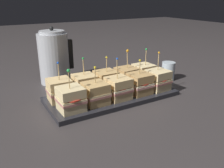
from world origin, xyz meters
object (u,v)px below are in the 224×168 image
object	(u,v)px
sandwich_front_left	(95,93)
sandwich_back_center	(106,81)
sandwich_front_right	(140,84)
sandwich_front_center	(119,88)
sandwich_front_far_left	(71,99)
drinking_glass	(168,71)
serving_platter	(112,96)
sandwich_back_right	(127,77)
sandwich_back_far_left	(60,90)
sandwich_back_left	(85,85)
kettle_steel	(54,58)
sandwich_front_far_right	(158,80)
sandwich_back_far_right	(144,73)

from	to	relation	value
sandwich_front_left	sandwich_back_center	size ratio (longest dim) A/B	0.96
sandwich_back_center	sandwich_front_right	bearing A→B (deg)	-43.46
sandwich_front_center	sandwich_back_center	world-z (taller)	sandwich_front_center
sandwich_front_far_left	drinking_glass	size ratio (longest dim) A/B	1.70
serving_platter	sandwich_back_right	world-z (taller)	sandwich_back_right
sandwich_front_far_left	sandwich_back_far_left	world-z (taller)	same
sandwich_front_center	sandwich_back_far_left	size ratio (longest dim) A/B	1.07
sandwich_back_left	sandwich_back_center	xyz separation A→B (m)	(0.10, 0.00, -0.00)
sandwich_front_center	kettle_steel	size ratio (longest dim) A/B	0.61
sandwich_back_right	sandwich_back_center	bearing A→B (deg)	178.35
sandwich_front_far_left	drinking_glass	world-z (taller)	sandwich_front_far_left
sandwich_front_left	sandwich_front_right	distance (m)	0.20
sandwich_front_far_left	sandwich_front_right	xyz separation A→B (m)	(0.30, 0.00, -0.00)
sandwich_front_right	sandwich_front_far_right	distance (m)	0.09
sandwich_front_center	sandwich_front_right	world-z (taller)	sandwich_front_center
sandwich_front_left	sandwich_front_center	size ratio (longest dim) A/B	0.87
sandwich_front_far_left	sandwich_back_left	distance (m)	0.14
sandwich_front_right	sandwich_back_right	xyz separation A→B (m)	(-0.00, 0.09, 0.00)
sandwich_back_far_left	sandwich_back_center	distance (m)	0.20
serving_platter	sandwich_front_left	size ratio (longest dim) A/B	3.70
kettle_steel	drinking_glass	world-z (taller)	kettle_steel
serving_platter	sandwich_back_far_right	bearing A→B (deg)	14.77
sandwich_back_far_left	sandwich_back_center	size ratio (longest dim) A/B	1.04
sandwich_back_left	sandwich_back_center	size ratio (longest dim) A/B	1.04
sandwich_back_far_left	drinking_glass	world-z (taller)	sandwich_back_far_left
serving_platter	sandwich_back_right	bearing A→B (deg)	24.83
sandwich_front_far_left	kettle_steel	world-z (taller)	kettle_steel
sandwich_front_left	sandwich_back_right	bearing A→B (deg)	25.16
sandwich_back_right	kettle_steel	distance (m)	0.36
sandwich_back_far_left	sandwich_front_left	bearing A→B (deg)	-42.28
sandwich_front_right	sandwich_back_right	world-z (taller)	sandwich_back_right
sandwich_back_left	sandwich_back_right	world-z (taller)	sandwich_back_right
drinking_glass	sandwich_front_right	bearing A→B (deg)	-157.24
serving_platter	sandwich_front_far_right	distance (m)	0.21
sandwich_front_left	drinking_glass	xyz separation A→B (m)	(0.46, 0.11, -0.01)
sandwich_front_left	sandwich_front_center	xyz separation A→B (m)	(0.10, -0.00, 0.00)
serving_platter	sandwich_front_far_left	xyz separation A→B (m)	(-0.20, -0.05, 0.05)
sandwich_front_left	sandwich_back_right	world-z (taller)	sandwich_back_right
serving_platter	sandwich_front_far_left	distance (m)	0.21
sandwich_back_far_left	drinking_glass	xyz separation A→B (m)	(0.56, 0.01, -0.02)
sandwich_back_far_left	kettle_steel	world-z (taller)	kettle_steel
kettle_steel	serving_platter	bearing A→B (deg)	-65.98
drinking_glass	sandwich_back_far_left	bearing A→B (deg)	-178.82
sandwich_front_left	sandwich_back_far_left	distance (m)	0.14
sandwich_front_center	sandwich_back_right	distance (m)	0.14
kettle_steel	sandwich_front_right	bearing A→B (deg)	-56.04
sandwich_front_center	sandwich_front_far_right	world-z (taller)	sandwich_front_center
sandwich_front_far_left	sandwich_front_left	xyz separation A→B (m)	(0.10, 0.01, -0.00)
sandwich_front_left	sandwich_front_far_right	bearing A→B (deg)	-0.68
sandwich_front_right	sandwich_back_left	bearing A→B (deg)	154.39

